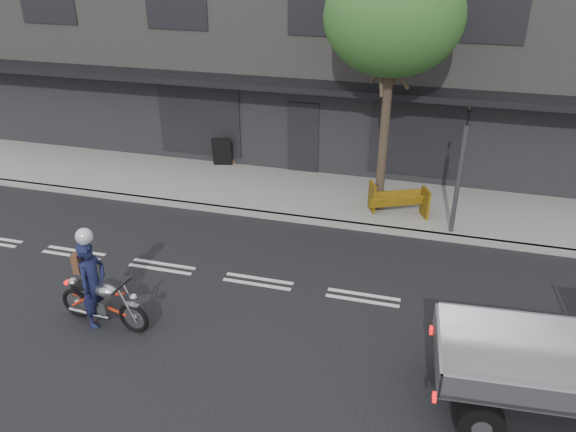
# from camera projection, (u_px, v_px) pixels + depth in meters

# --- Properties ---
(ground) EXTENTS (80.00, 80.00, 0.00)m
(ground) POSITION_uv_depth(u_px,v_px,m) (258.00, 282.00, 12.79)
(ground) COLOR black
(ground) RESTS_ON ground
(sidewalk) EXTENTS (32.00, 3.20, 0.15)m
(sidewalk) POSITION_uv_depth(u_px,v_px,m) (306.00, 194.00, 16.79)
(sidewalk) COLOR gray
(sidewalk) RESTS_ON ground
(kerb) EXTENTS (32.00, 0.20, 0.15)m
(kerb) POSITION_uv_depth(u_px,v_px,m) (293.00, 218.00, 15.41)
(kerb) COLOR gray
(kerb) RESTS_ON ground
(building_main) EXTENTS (26.00, 10.00, 8.00)m
(building_main) POSITION_uv_depth(u_px,v_px,m) (350.00, 25.00, 20.65)
(building_main) COLOR slate
(building_main) RESTS_ON ground
(street_tree) EXTENTS (3.40, 3.40, 6.74)m
(street_tree) POSITION_uv_depth(u_px,v_px,m) (394.00, 17.00, 13.46)
(street_tree) COLOR #382B21
(street_tree) RESTS_ON ground
(traffic_light_pole) EXTENTS (0.12, 0.12, 3.50)m
(traffic_light_pole) POSITION_uv_depth(u_px,v_px,m) (459.00, 178.00, 13.93)
(traffic_light_pole) COLOR #2D2D30
(traffic_light_pole) RESTS_ON ground
(motorcycle) EXTENTS (2.07, 0.60, 1.07)m
(motorcycle) POSITION_uv_depth(u_px,v_px,m) (103.00, 301.00, 11.20)
(motorcycle) COLOR black
(motorcycle) RESTS_ON ground
(rider) EXTENTS (0.51, 0.72, 1.86)m
(rider) POSITION_uv_depth(u_px,v_px,m) (93.00, 284.00, 11.06)
(rider) COLOR #16193C
(rider) RESTS_ON ground
(construction_barrier) EXTENTS (1.66, 1.20, 0.86)m
(construction_barrier) POSITION_uv_depth(u_px,v_px,m) (398.00, 203.00, 15.12)
(construction_barrier) COLOR #E4A00C
(construction_barrier) RESTS_ON sidewalk
(sandwich_board) EXTENTS (0.70, 0.55, 0.99)m
(sandwich_board) POSITION_uv_depth(u_px,v_px,m) (222.00, 152.00, 18.38)
(sandwich_board) COLOR black
(sandwich_board) RESTS_ON sidewalk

